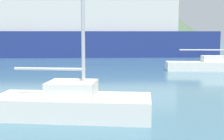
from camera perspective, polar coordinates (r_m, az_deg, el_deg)
name	(u,v)px	position (r m, az deg, el deg)	size (l,w,h in m)	color
sailboat_middle	(217,65)	(24.92, 18.70, 0.93)	(7.78, 3.67, 7.46)	white
sailboat_outer	(72,103)	(10.53, -7.25, -5.94)	(5.56, 3.64, 8.11)	white
ferry_distant	(82,33)	(40.02, -5.45, 6.83)	(33.65, 14.14, 8.32)	navy
hill_east	(141,17)	(108.60, 5.29, 9.60)	(47.09, 47.09, 17.02)	#4C6647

